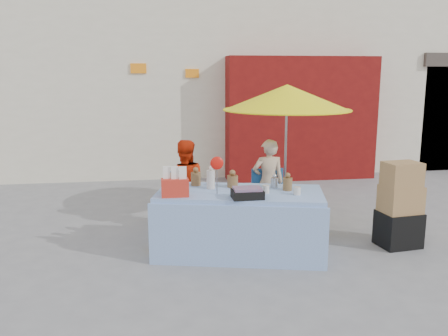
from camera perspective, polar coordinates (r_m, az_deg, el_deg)
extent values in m
plane|color=slate|center=(6.08, 1.03, -10.39)|extent=(80.00, 80.00, 0.00)
cube|color=silver|center=(12.60, -4.38, 11.29)|extent=(12.00, 5.00, 4.50)
cube|color=maroon|center=(10.31, 9.27, 5.89)|extent=(3.20, 0.60, 2.60)
cube|color=#4C331E|center=(13.80, 24.22, 5.97)|extent=(2.60, 3.00, 2.40)
cube|color=#3F3833|center=(13.77, 24.69, 11.56)|extent=(2.80, 3.20, 0.30)
cube|color=orange|center=(10.05, -10.25, 11.72)|extent=(0.32, 0.04, 0.20)
cube|color=orange|center=(10.08, -3.85, 11.30)|extent=(0.28, 0.04, 0.18)
cube|color=#96BBF1|center=(6.02, 1.89, -6.54)|extent=(2.21, 1.38, 0.81)
cube|color=#96BBF1|center=(5.58, 1.60, -8.30)|extent=(2.05, 0.53, 0.75)
cube|color=#96BBF1|center=(6.48, 2.14, -5.49)|extent=(2.05, 0.53, 0.75)
cylinder|color=silver|center=(6.14, -5.54, -1.39)|extent=(0.14, 0.14, 0.19)
cylinder|color=brown|center=(6.21, -3.40, -1.31)|extent=(0.16, 0.16, 0.17)
cylinder|color=silver|center=(6.01, -1.60, -1.39)|extent=(0.13, 0.13, 0.24)
cylinder|color=brown|center=(6.10, 1.03, -1.61)|extent=(0.17, 0.17, 0.15)
cylinder|color=#B2B2B7|center=(6.11, 6.08, -1.76)|extent=(0.12, 0.12, 0.13)
cylinder|color=brown|center=(5.99, 7.65, -1.92)|extent=(0.14, 0.14, 0.16)
cylinder|color=silver|center=(5.83, 5.06, -2.54)|extent=(0.10, 0.10, 0.10)
cylinder|color=silver|center=(5.79, 8.79, -2.73)|extent=(0.10, 0.10, 0.10)
sphere|color=brown|center=(5.90, -6.74, -2.10)|extent=(0.16, 0.16, 0.16)
ellipsoid|color=red|center=(5.69, -0.86, 0.59)|extent=(0.17, 0.09, 0.16)
cube|color=red|center=(5.66, -5.91, -2.37)|extent=(0.35, 0.22, 0.22)
cube|color=black|center=(5.58, 2.83, -3.16)|extent=(0.42, 0.34, 0.10)
cube|color=#1E4E8A|center=(6.87, -4.66, -5.85)|extent=(0.49, 0.47, 0.45)
cube|color=#1E4E8A|center=(6.97, -4.82, -1.98)|extent=(0.48, 0.05, 0.40)
cube|color=#1E4E8A|center=(7.06, 5.56, -5.39)|extent=(0.49, 0.47, 0.45)
cube|color=#1E4E8A|center=(7.16, 5.21, -1.63)|extent=(0.48, 0.05, 0.40)
imported|color=red|center=(6.90, -4.80, -2.04)|extent=(0.65, 0.51, 1.32)
imported|color=#CAAC8F|center=(7.09, 5.33, -1.74)|extent=(0.48, 0.32, 1.30)
cylinder|color=gray|center=(7.24, 7.40, 1.29)|extent=(0.04, 0.04, 2.00)
cone|color=#FBED0C|center=(7.14, 7.58, 8.42)|extent=(1.90, 1.90, 0.38)
cylinder|color=#FBED0C|center=(7.15, 7.55, 6.98)|extent=(1.90, 1.90, 0.02)
cube|color=black|center=(6.71, 20.25, -6.89)|extent=(0.56, 0.48, 0.46)
cube|color=#A47F4A|center=(6.60, 20.49, -3.52)|extent=(0.53, 0.43, 0.35)
cube|color=#A47F4A|center=(6.50, 20.63, -0.72)|extent=(0.48, 0.39, 0.32)
ellipsoid|color=gold|center=(6.26, -6.00, -8.50)|extent=(0.63, 0.52, 0.27)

